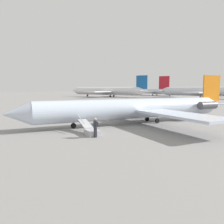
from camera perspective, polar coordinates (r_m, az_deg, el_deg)
name	(u,v)px	position (r m, az deg, el deg)	size (l,w,h in m)	color
ground_plane	(136,123)	(27.40, 6.23, -2.98)	(600.00, 600.00, 0.00)	gray
airplane_main	(142,108)	(27.66, 7.85, 1.01)	(28.55, 22.53, 6.31)	silver
airplane_taxiing_distant	(157,91)	(147.02, 11.76, 5.31)	(37.01, 46.22, 9.32)	silver
airplane_far_right	(107,91)	(119.61, -1.19, 5.54)	(37.42, 48.91, 11.01)	silver
airplane_far_left	(210,91)	(107.45, 24.22, 4.94)	(40.99, 53.78, 10.86)	silver
boarding_stairs	(91,131)	(20.80, -5.58, -4.84)	(2.56, 4.08, 1.61)	#B2B2B7
passenger	(95,126)	(19.36, -4.34, -3.72)	(0.46, 0.57, 1.74)	#23232D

